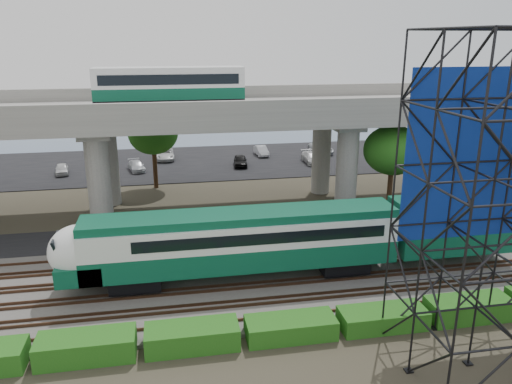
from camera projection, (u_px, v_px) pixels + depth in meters
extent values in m
plane|color=#474233|center=(256.00, 297.00, 29.46)|extent=(140.00, 140.00, 0.00)
cube|color=slate|center=(250.00, 280.00, 31.31)|extent=(90.00, 12.00, 0.20)
cube|color=black|center=(232.00, 231.00, 39.31)|extent=(90.00, 5.00, 0.08)
cube|color=black|center=(207.00, 162.00, 61.39)|extent=(90.00, 18.00, 0.08)
cube|color=#455672|center=(195.00, 131.00, 82.07)|extent=(140.00, 40.00, 0.03)
cube|color=#472D1E|center=(265.00, 317.00, 26.82)|extent=(90.00, 0.08, 0.16)
cube|color=#472D1E|center=(260.00, 304.00, 28.17)|extent=(90.00, 0.08, 0.16)
cube|color=#472D1E|center=(258.00, 299.00, 28.70)|extent=(90.00, 0.08, 0.16)
cube|color=#472D1E|center=(254.00, 287.00, 30.05)|extent=(90.00, 0.08, 0.16)
cube|color=#472D1E|center=(252.00, 283.00, 30.58)|extent=(90.00, 0.08, 0.16)
cube|color=#472D1E|center=(249.00, 272.00, 31.93)|extent=(90.00, 0.08, 0.16)
cube|color=#472D1E|center=(247.00, 269.00, 32.46)|extent=(90.00, 0.08, 0.16)
cube|color=#472D1E|center=(244.00, 259.00, 33.81)|extent=(90.00, 0.08, 0.16)
cube|color=#472D1E|center=(242.00, 256.00, 34.34)|extent=(90.00, 0.08, 0.16)
cube|color=#472D1E|center=(239.00, 248.00, 35.69)|extent=(90.00, 0.08, 0.16)
cube|color=black|center=(136.00, 279.00, 29.90)|extent=(3.00, 2.20, 0.90)
cube|color=black|center=(342.00, 262.00, 32.13)|extent=(3.00, 2.20, 0.90)
cube|color=#0B4F36|center=(242.00, 253.00, 30.67)|extent=(19.00, 3.00, 1.40)
cube|color=silver|center=(242.00, 232.00, 30.24)|extent=(19.00, 3.00, 1.50)
cube|color=#0B4F36|center=(242.00, 216.00, 29.95)|extent=(19.00, 2.60, 0.50)
cube|color=black|center=(258.00, 230.00, 30.40)|extent=(15.00, 3.06, 0.70)
ellipsoid|color=silver|center=(80.00, 251.00, 28.77)|extent=(3.60, 3.00, 3.20)
cube|color=#0B4F36|center=(82.00, 268.00, 29.09)|extent=(2.60, 3.00, 1.10)
cube|color=black|center=(59.00, 245.00, 28.44)|extent=(0.48, 2.00, 1.09)
cube|color=#0B4F36|center=(452.00, 224.00, 32.78)|extent=(8.00, 3.00, 3.40)
cube|color=#9E9B93|center=(222.00, 113.00, 41.94)|extent=(80.00, 12.00, 1.20)
cube|color=#9E9B93|center=(231.00, 108.00, 36.20)|extent=(80.00, 0.50, 1.10)
cube|color=#9E9B93|center=(215.00, 92.00, 47.00)|extent=(80.00, 0.50, 1.10)
cylinder|color=#9E9B93|center=(99.00, 183.00, 38.30)|extent=(1.80, 1.80, 8.00)
cylinder|color=#9E9B93|center=(108.00, 161.00, 44.88)|extent=(1.80, 1.80, 8.00)
cube|color=#9E9B93|center=(100.00, 127.00, 40.49)|extent=(2.40, 9.00, 0.60)
cylinder|color=#9E9B93|center=(347.00, 171.00, 41.74)|extent=(1.80, 1.80, 8.00)
cylinder|color=#9E9B93|center=(321.00, 153.00, 48.31)|extent=(1.80, 1.80, 8.00)
cube|color=#9E9B93|center=(335.00, 120.00, 43.93)|extent=(2.40, 9.00, 0.60)
cylinder|color=#9E9B93|center=(489.00, 146.00, 51.40)|extent=(1.80, 1.80, 8.00)
cube|color=black|center=(171.00, 103.00, 40.93)|extent=(12.00, 2.50, 0.70)
cube|color=#0B4F36|center=(170.00, 93.00, 40.70)|extent=(12.00, 2.50, 0.90)
cube|color=silver|center=(169.00, 79.00, 40.37)|extent=(12.00, 2.50, 1.30)
cube|color=black|center=(169.00, 78.00, 40.36)|extent=(11.00, 2.56, 0.80)
cube|color=silver|center=(169.00, 69.00, 40.13)|extent=(12.00, 2.40, 0.30)
cube|color=navy|center=(484.00, 155.00, 23.80)|extent=(8.10, 0.08, 8.25)
cube|color=black|center=(497.00, 360.00, 23.68)|extent=(9.36, 6.36, 0.08)
cube|color=#175513|center=(87.00, 347.00, 23.70)|extent=(4.60, 1.80, 1.20)
cube|color=#175513|center=(192.00, 337.00, 24.56)|extent=(4.60, 1.80, 1.15)
cube|color=#175513|center=(291.00, 328.00, 25.44)|extent=(4.60, 1.80, 1.03)
cube|color=#175513|center=(383.00, 318.00, 26.30)|extent=(4.60, 1.80, 1.01)
cube|color=#175513|center=(469.00, 308.00, 27.14)|extent=(4.60, 1.80, 1.12)
cylinder|color=#382314|center=(390.00, 187.00, 42.90)|extent=(0.44, 0.44, 4.80)
ellipsoid|color=#175513|center=(393.00, 150.00, 41.95)|extent=(4.94, 4.94, 4.18)
cylinder|color=#382314|center=(155.00, 165.00, 50.26)|extent=(0.44, 0.44, 4.80)
ellipsoid|color=#175513|center=(153.00, 133.00, 49.32)|extent=(4.94, 4.94, 4.18)
imported|color=black|center=(188.00, 229.00, 37.74)|extent=(5.39, 2.96, 1.43)
imported|color=silver|center=(62.00, 169.00, 55.58)|extent=(1.88, 3.52, 1.14)
imported|color=#B5B6BD|center=(109.00, 157.00, 61.07)|extent=(1.68, 3.63, 1.15)
imported|color=#ABAEB3|center=(136.00, 166.00, 56.98)|extent=(2.33, 4.03, 1.10)
imported|color=silver|center=(165.00, 154.00, 62.21)|extent=(2.24, 4.74, 1.31)
imported|color=black|center=(240.00, 161.00, 59.02)|extent=(1.94, 3.95, 1.30)
imported|color=#ACADB4|center=(261.00, 151.00, 64.33)|extent=(1.45, 3.71, 1.20)
imported|color=#BABABA|center=(312.00, 158.00, 60.52)|extent=(1.83, 4.44, 1.29)
imported|color=#ABAFB3|center=(321.00, 148.00, 65.69)|extent=(2.59, 4.80, 1.28)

